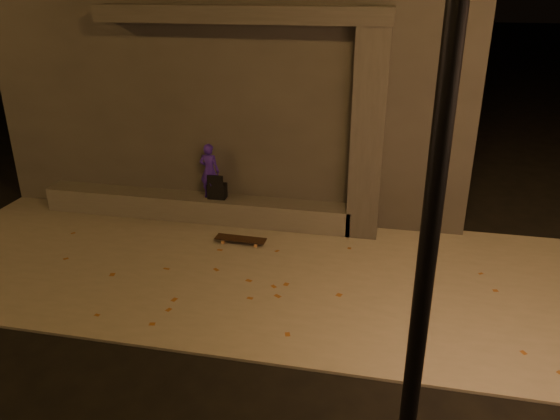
% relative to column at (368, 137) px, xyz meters
% --- Properties ---
extents(ground, '(120.00, 120.00, 0.00)m').
position_rel_column_xyz_m(ground, '(-1.70, -3.75, -1.84)').
color(ground, black).
rests_on(ground, ground).
extents(sidewalk, '(11.00, 4.40, 0.04)m').
position_rel_column_xyz_m(sidewalk, '(-1.70, -1.75, -1.82)').
color(sidewalk, slate).
rests_on(sidewalk, ground).
extents(building, '(9.00, 5.10, 5.22)m').
position_rel_column_xyz_m(building, '(-2.70, 2.74, 0.77)').
color(building, '#3A3734').
rests_on(building, ground).
extents(ledge, '(6.00, 0.55, 0.45)m').
position_rel_column_xyz_m(ledge, '(-3.20, 0.00, -1.58)').
color(ledge, '#595650').
rests_on(ledge, sidewalk).
extents(column, '(0.55, 0.55, 3.60)m').
position_rel_column_xyz_m(column, '(0.00, 0.00, 0.00)').
color(column, '#3A3734').
rests_on(column, sidewalk).
extents(canopy, '(5.00, 0.70, 0.28)m').
position_rel_column_xyz_m(canopy, '(-2.20, 0.05, 1.94)').
color(canopy, '#3A3734').
rests_on(canopy, column).
extents(skateboarder, '(0.40, 0.29, 1.05)m').
position_rel_column_xyz_m(skateboarder, '(-2.87, 0.00, -0.82)').
color(skateboarder, '#31189E').
rests_on(skateboarder, ledge).
extents(backpack, '(0.35, 0.23, 0.48)m').
position_rel_column_xyz_m(backpack, '(-2.74, 0.00, -1.19)').
color(backpack, black).
rests_on(backpack, ledge).
extents(skateboard, '(0.90, 0.26, 0.10)m').
position_rel_column_xyz_m(skateboard, '(-2.04, -0.90, -1.72)').
color(skateboard, black).
rests_on(skateboard, sidewalk).
extents(street_lamp_0, '(0.36, 0.36, 6.70)m').
position_rel_column_xyz_m(street_lamp_0, '(0.73, -5.56, 1.98)').
color(street_lamp_0, black).
rests_on(street_lamp_0, ground).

